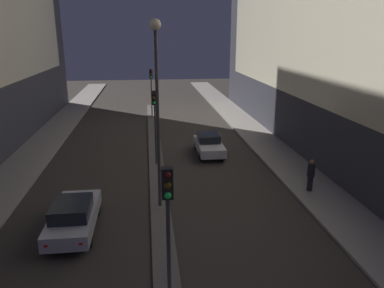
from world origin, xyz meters
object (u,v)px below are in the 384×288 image
Objects in this scene: street_lamp at (157,87)px; pedestrian_on_right_sidewalk at (311,174)px; traffic_light_far at (151,83)px; traffic_light_near at (168,212)px; car_right_lane at (209,144)px; car_left_lane at (73,216)px; traffic_light_mid at (155,111)px.

street_lamp is 5.03× the size of pedestrian_on_right_sidewalk.
traffic_light_near is at bearing -90.00° from traffic_light_far.
street_lamp is at bearing -174.67° from pedestrian_on_right_sidewalk.
traffic_light_far is 22.00m from pedestrian_on_right_sidewalk.
pedestrian_on_right_sidewalk is (4.42, -7.56, 0.35)m from car_right_lane.
traffic_light_far is 1.05× the size of car_left_lane.
street_lamp is at bearing -115.12° from car_right_lane.
pedestrian_on_right_sidewalk is at bearing 5.33° from street_lamp.
car_right_lane is at bearing 76.47° from traffic_light_near.
traffic_light_far is at bearing 80.34° from car_left_lane.
traffic_light_near is 1.00× the size of traffic_light_far.
traffic_light_far is at bearing 90.00° from street_lamp.
street_lamp is at bearing 26.84° from car_left_lane.
car_left_lane is at bearing 123.41° from traffic_light_near.
car_left_lane is at bearing -99.66° from traffic_light_far.
traffic_light_near is 7.68m from car_left_lane.
street_lamp is at bearing -90.00° from traffic_light_far.
traffic_light_far reaches higher than car_right_lane.
pedestrian_on_right_sidewalk reaches higher than car_left_lane.
car_left_lane is 1.10× the size of car_right_lane.
pedestrian_on_right_sidewalk is at bearing 46.18° from traffic_light_near.
street_lamp reaches higher than car_right_lane.
car_right_lane is at bearing 26.98° from traffic_light_mid.
street_lamp is 6.94m from car_left_lane.
traffic_light_mid reaches higher than car_left_lane.
car_left_lane is at bearing -127.15° from car_right_lane.
street_lamp is at bearing 90.00° from traffic_light_near.
traffic_light_near reaches higher than pedestrian_on_right_sidewalk.
car_left_lane is (-3.91, -22.95, -2.93)m from traffic_light_far.
street_lamp is 1.94× the size of car_left_lane.
pedestrian_on_right_sidewalk is at bearing -33.78° from traffic_light_mid.
pedestrian_on_right_sidewalk is (8.33, 8.68, -2.61)m from traffic_light_near.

